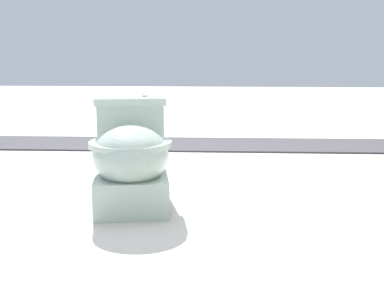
{
  "coord_description": "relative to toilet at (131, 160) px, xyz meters",
  "views": [
    {
      "loc": [
        2.79,
        0.38,
        0.78
      ],
      "look_at": [
        0.24,
        0.26,
        0.3
      ],
      "focal_mm": 50.0,
      "sensor_mm": 36.0,
      "label": 1
    }
  ],
  "objects": [
    {
      "name": "gravel_strip",
      "position": [
        -1.54,
        0.54,
        -0.21
      ],
      "size": [
        0.56,
        8.0,
        0.01
      ],
      "primitive_type": "cube",
      "color": "#423F44",
      "rests_on": "ground"
    },
    {
      "name": "toilet",
      "position": [
        0.0,
        0.0,
        0.0
      ],
      "size": [
        0.68,
        0.47,
        0.52
      ],
      "rotation": [
        0.0,
        0.0,
        0.15
      ],
      "color": "#B2C6B7",
      "rests_on": "ground"
    },
    {
      "name": "ground_plane",
      "position": [
        -0.25,
        0.04,
        -0.22
      ],
      "size": [
        14.0,
        14.0,
        0.0
      ],
      "primitive_type": "plane",
      "color": "beige"
    }
  ]
}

